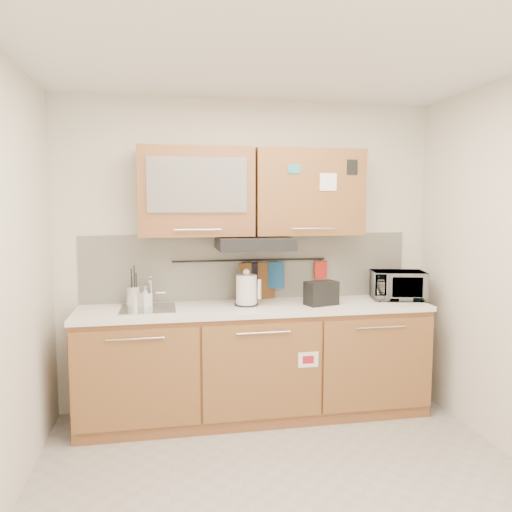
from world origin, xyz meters
name	(u,v)px	position (x,y,z in m)	size (l,w,h in m)	color
floor	(292,498)	(0.00, 0.00, 0.00)	(3.20, 3.20, 0.00)	#9E9993
ceiling	(296,42)	(0.00, 0.00, 2.60)	(3.20, 3.20, 0.00)	white
wall_back	(249,255)	(0.00, 1.50, 1.30)	(3.20, 3.20, 0.00)	silver
base_cabinet	(256,367)	(0.00, 1.19, 0.41)	(2.80, 0.64, 0.88)	#995E36
countertop	(256,308)	(0.00, 1.19, 0.90)	(2.82, 0.62, 0.04)	white
backsplash	(249,267)	(0.00, 1.49, 1.20)	(2.80, 0.02, 0.56)	silver
upper_cabinets	(252,192)	(0.00, 1.32, 1.83)	(1.82, 0.37, 0.70)	#995E36
range_hood	(254,243)	(0.00, 1.25, 1.42)	(0.60, 0.46, 0.10)	black
sink	(148,309)	(-0.85, 1.21, 0.92)	(0.42, 0.40, 0.26)	silver
utensil_rail	(250,260)	(0.00, 1.45, 1.26)	(0.02, 0.02, 1.30)	black
utensil_crock	(135,296)	(-0.96, 1.33, 1.00)	(0.13, 0.13, 0.33)	silver
kettle	(247,291)	(-0.07, 1.22, 1.04)	(0.23, 0.22, 0.30)	silver
toaster	(321,293)	(0.53, 1.12, 1.02)	(0.28, 0.22, 0.19)	black
microwave	(398,285)	(1.25, 1.24, 1.04)	(0.44, 0.30, 0.24)	#999999
soap_bottle	(145,297)	(-0.87, 1.27, 1.01)	(0.08, 0.08, 0.17)	#999999
cutting_board	(257,286)	(0.06, 1.44, 1.04)	(0.33, 0.02, 0.40)	brown
oven_mitt	(276,275)	(0.22, 1.44, 1.13)	(0.13, 0.03, 0.22)	navy
dark_pouch	(249,275)	(-0.01, 1.44, 1.13)	(0.14, 0.04, 0.22)	black
pot_holder	(320,270)	(0.62, 1.44, 1.16)	(0.12, 0.02, 0.15)	#B12117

